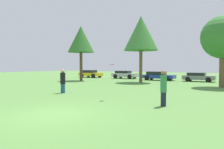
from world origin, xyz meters
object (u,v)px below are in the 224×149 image
person_thrower (63,81)px  tree_2 (223,38)px  tree_0 (81,40)px  parked_car_yellow (90,74)px  tree_1 (141,34)px  parked_car_grey (198,77)px  person_catcher (163,88)px  parked_car_silver (125,74)px  frisbee (112,65)px  parked_car_blue (158,76)px

person_thrower → tree_2: tree_2 is taller
tree_0 → parked_car_yellow: tree_0 is taller
tree_2 → parked_car_yellow: bearing=162.7°
tree_1 → parked_car_grey: (5.60, 5.38, -5.29)m
person_catcher → tree_1: bearing=-54.3°
tree_2 → parked_car_silver: size_ratio=1.62×
frisbee → tree_0: tree_0 is taller
person_catcher → tree_1: (-7.26, 13.06, 4.98)m
tree_0 → parked_car_grey: 16.20m
parked_car_yellow → tree_0: bearing=-61.4°
tree_2 → tree_0: bearing=-178.8°
parked_car_yellow → parked_car_blue: bearing=-2.8°
frisbee → parked_car_silver: frisbee is taller
tree_1 → parked_car_grey: tree_1 is taller
parked_car_yellow → parked_car_grey: (17.72, -0.06, -0.08)m
tree_1 → parked_car_blue: 7.27m
frisbee → person_thrower: bearing=173.5°
person_catcher → tree_1: 15.76m
frisbee → tree_1: tree_1 is taller
person_catcher → tree_1: size_ratio=0.22×
frisbee → tree_2: size_ratio=0.04×
tree_0 → tree_2: 17.10m
parked_car_silver → tree_0: bearing=-110.8°
frisbee → parked_car_yellow: bearing=131.6°
person_catcher → tree_0: 19.92m
person_thrower → tree_0: 13.92m
parked_car_blue → parked_car_yellow: bearing=177.2°
parked_car_silver → parked_car_grey: (11.15, -0.54, -0.06)m
tree_1 → parked_car_blue: size_ratio=1.78×
tree_0 → parked_car_blue: 11.81m
person_thrower → parked_car_blue: bearing=93.3°
frisbee → parked_car_silver: bearing=117.2°
frisbee → parked_car_yellow: size_ratio=0.07×
tree_1 → tree_2: 8.99m
person_thrower → frisbee: 4.82m
tree_0 → parked_car_grey: (13.82, 6.83, -4.98)m
parked_car_yellow → parked_car_grey: bearing=-1.0°
person_thrower → frisbee: frisbee is taller
parked_car_yellow → parked_car_grey: size_ratio=1.04×
parked_car_yellow → parked_car_silver: 6.58m
person_catcher → tree_1: tree_1 is taller
parked_car_yellow → parked_car_silver: (6.56, 0.48, -0.02)m
frisbee → parked_car_grey: frisbee is taller
person_thrower → tree_1: 13.16m
parked_car_grey → tree_1: bearing=-137.0°
tree_1 → parked_car_grey: 9.40m
person_catcher → tree_2: (1.58, 11.98, 3.72)m
parked_car_blue → tree_0: bearing=-143.7°
frisbee → parked_car_yellow: frisbee is taller
tree_0 → parked_car_blue: (8.56, 6.47, -4.94)m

